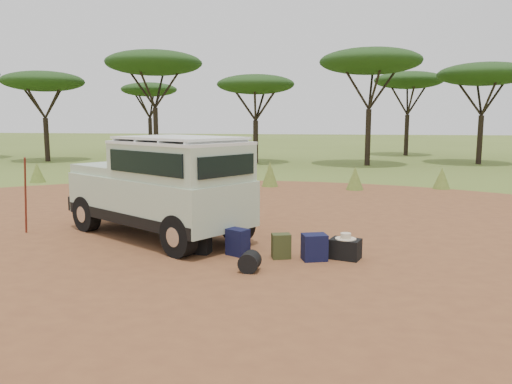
# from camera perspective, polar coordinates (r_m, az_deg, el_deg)

# --- Properties ---
(ground) EXTENTS (140.00, 140.00, 0.00)m
(ground) POSITION_cam_1_polar(r_m,az_deg,el_deg) (9.53, -5.20, -6.45)
(ground) COLOR #566A25
(ground) RESTS_ON ground
(dirt_clearing) EXTENTS (23.00, 23.00, 0.01)m
(dirt_clearing) POSITION_cam_1_polar(r_m,az_deg,el_deg) (9.53, -5.20, -6.43)
(dirt_clearing) COLOR brown
(dirt_clearing) RESTS_ON ground
(grass_fringe) EXTENTS (36.60, 1.60, 0.90)m
(grass_fringe) POSITION_cam_1_polar(r_m,az_deg,el_deg) (17.85, 1.92, 1.85)
(grass_fringe) COLOR #566A25
(grass_fringe) RESTS_ON ground
(acacia_treeline) EXTENTS (46.70, 13.20, 6.26)m
(acacia_treeline) POSITION_cam_1_polar(r_m,az_deg,el_deg) (28.88, 6.02, 13.18)
(acacia_treeline) COLOR black
(acacia_treeline) RESTS_ON ground
(safari_vehicle) EXTENTS (4.49, 3.73, 2.09)m
(safari_vehicle) POSITION_cam_1_polar(r_m,az_deg,el_deg) (10.35, -10.72, 0.33)
(safari_vehicle) COLOR #ADC1A5
(safari_vehicle) RESTS_ON ground
(walking_staff) EXTENTS (0.35, 0.36, 1.66)m
(walking_staff) POSITION_cam_1_polar(r_m,az_deg,el_deg) (11.51, -24.84, -0.42)
(walking_staff) COLOR maroon
(walking_staff) RESTS_ON ground
(backpack_black) EXTENTS (0.40, 0.32, 0.51)m
(backpack_black) POSITION_cam_1_polar(r_m,az_deg,el_deg) (9.15, -6.43, -5.46)
(backpack_black) COLOR black
(backpack_black) RESTS_ON ground
(backpack_navy) EXTENTS (0.45, 0.41, 0.49)m
(backpack_navy) POSITION_cam_1_polar(r_m,az_deg,el_deg) (8.97, -2.10, -5.76)
(backpack_navy) COLOR #121439
(backpack_navy) RESTS_ON ground
(backpack_olive) EXTENTS (0.37, 0.31, 0.44)m
(backpack_olive) POSITION_cam_1_polar(r_m,az_deg,el_deg) (8.79, 2.89, -6.21)
(backpack_olive) COLOR #3B3F1D
(backpack_olive) RESTS_ON ground
(duffel_navy) EXTENTS (0.49, 0.42, 0.46)m
(duffel_navy) POSITION_cam_1_polar(r_m,az_deg,el_deg) (8.72, 6.69, -6.30)
(duffel_navy) COLOR #121439
(duffel_navy) RESTS_ON ground
(hard_case) EXTENTS (0.59, 0.49, 0.36)m
(hard_case) POSITION_cam_1_polar(r_m,az_deg,el_deg) (8.90, 10.18, -6.44)
(hard_case) COLOR black
(hard_case) RESTS_ON ground
(stuff_sack) EXTENTS (0.35, 0.35, 0.32)m
(stuff_sack) POSITION_cam_1_polar(r_m,az_deg,el_deg) (8.06, -0.72, -7.99)
(stuff_sack) COLOR black
(stuff_sack) RESTS_ON ground
(safari_hat) EXTENTS (0.36, 0.36, 0.11)m
(safari_hat) POSITION_cam_1_polar(r_m,az_deg,el_deg) (8.84, 10.21, -5.07)
(safari_hat) COLOR beige
(safari_hat) RESTS_ON hard_case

